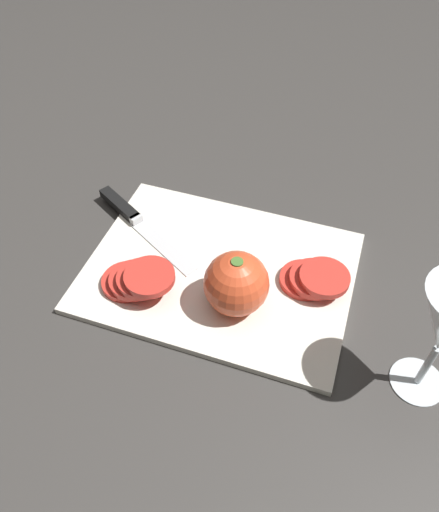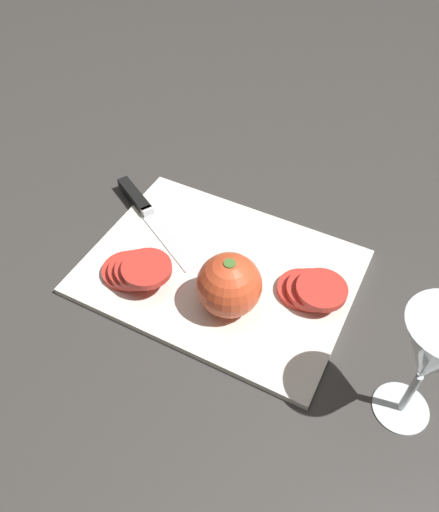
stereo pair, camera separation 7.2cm
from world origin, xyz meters
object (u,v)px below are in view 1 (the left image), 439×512
whole_tomato (236,284)px  tomato_slice_stack_far (138,279)px  knife (129,214)px  tomato_slice_stack_near (314,279)px

whole_tomato → tomato_slice_stack_far: whole_tomato is taller
knife → tomato_slice_stack_near: size_ratio=2.19×
tomato_slice_stack_near → tomato_slice_stack_far: bearing=-159.9°
tomato_slice_stack_near → tomato_slice_stack_far: 0.25m
tomato_slice_stack_far → whole_tomato: bearing=7.5°
whole_tomato → knife: whole_tomato is taller
whole_tomato → tomato_slice_stack_far: size_ratio=0.80×
knife → tomato_slice_stack_far: (0.08, -0.13, 0.01)m
whole_tomato → tomato_slice_stack_near: 0.12m
whole_tomato → tomato_slice_stack_far: bearing=-172.5°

